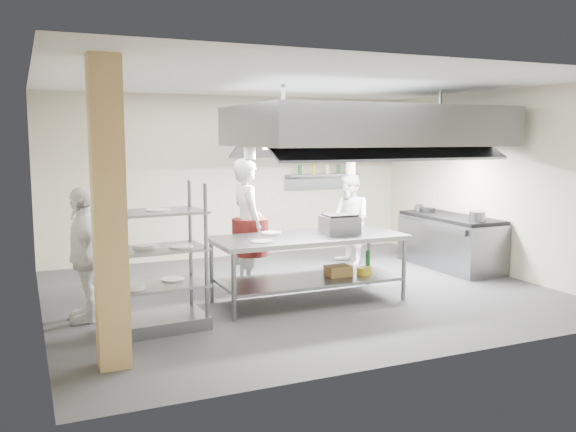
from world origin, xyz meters
name	(u,v)px	position (x,y,z in m)	size (l,w,h in m)	color
floor	(300,292)	(0.00, 0.00, 0.00)	(7.00, 7.00, 0.00)	#2F2F31
ceiling	(301,82)	(0.00, 0.00, 3.00)	(7.00, 7.00, 0.00)	silver
wall_back	(233,177)	(0.00, 3.00, 1.50)	(7.00, 7.00, 0.00)	#B7AC91
wall_left	(36,199)	(-3.50, 0.00, 1.50)	(6.00, 6.00, 0.00)	#B7AC91
wall_right	(492,182)	(3.50, 0.00, 1.50)	(6.00, 6.00, 0.00)	#B7AC91
column	(109,215)	(-2.90, -1.90, 1.50)	(0.30, 0.30, 3.00)	tan
exhaust_hood	(366,127)	(1.30, 0.40, 2.40)	(4.00, 2.50, 0.60)	gray
hood_strip_a	(314,148)	(0.40, 0.40, 2.08)	(1.60, 0.12, 0.04)	white
hood_strip_b	(414,147)	(2.20, 0.40, 2.08)	(1.60, 0.12, 0.04)	white
wall_shelf	(323,175)	(1.80, 2.84, 1.50)	(1.50, 0.28, 0.04)	gray
island	(308,268)	(-0.11, -0.50, 0.46)	(2.63, 1.10, 0.91)	gray
island_worktop	(309,238)	(-0.11, -0.50, 0.88)	(2.63, 1.10, 0.06)	gray
island_undershelf	(308,280)	(-0.11, -0.50, 0.30)	(2.42, 0.99, 0.04)	slate
pass_rack	(155,257)	(-2.28, -0.91, 0.86)	(1.14, 0.67, 1.72)	slate
cooking_range	(450,243)	(3.08, 0.50, 0.42)	(0.80, 2.00, 0.84)	gray
range_top	(451,217)	(3.08, 0.50, 0.87)	(0.78, 1.96, 0.06)	black
chef_head	(247,224)	(-0.64, 0.50, 0.97)	(0.70, 0.46, 1.93)	silver
chef_line	(350,219)	(1.62, 1.43, 0.80)	(0.78, 0.61, 1.60)	white
chef_plating	(84,254)	(-3.00, -0.20, 0.82)	(0.97, 0.40, 1.65)	white
griddle	(340,225)	(0.39, -0.46, 1.03)	(0.49, 0.38, 0.24)	slate
wicker_basket	(338,271)	(0.32, -0.55, 0.39)	(0.34, 0.24, 0.15)	olive
stockpot	(478,217)	(2.99, -0.28, 0.98)	(0.23, 0.23, 0.16)	gray
plate_stack	(156,283)	(-2.28, -0.91, 0.55)	(0.28, 0.28, 0.05)	white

